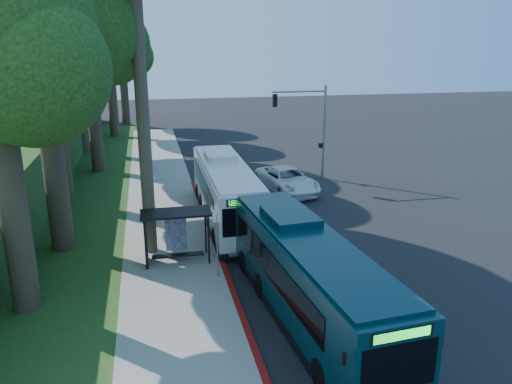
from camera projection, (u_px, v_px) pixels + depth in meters
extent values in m
plane|color=black|center=(301.00, 229.00, 27.71)|extent=(140.00, 140.00, 0.00)
cube|color=gray|center=(169.00, 239.00, 26.18)|extent=(4.50, 70.00, 0.12)
cube|color=maroon|center=(224.00, 267.00, 22.91)|extent=(0.25, 30.00, 0.13)
cube|color=#234719|center=(67.00, 216.00, 29.69)|extent=(8.00, 70.00, 0.06)
cube|color=black|center=(176.00, 213.00, 22.74)|extent=(3.20, 1.50, 0.10)
cube|color=black|center=(145.00, 242.00, 22.81)|extent=(0.06, 1.30, 2.20)
cube|color=navy|center=(176.00, 233.00, 23.75)|extent=(1.00, 0.12, 1.70)
cube|color=black|center=(178.00, 255.00, 23.23)|extent=(2.40, 0.40, 0.06)
cube|color=black|center=(146.00, 237.00, 23.38)|extent=(0.08, 0.08, 2.40)
cube|color=black|center=(206.00, 232.00, 23.96)|extent=(0.08, 0.08, 2.40)
cube|color=black|center=(146.00, 247.00, 22.26)|extent=(0.08, 0.08, 2.40)
cube|color=black|center=(209.00, 242.00, 22.84)|extent=(0.08, 0.08, 2.40)
cylinder|color=gray|center=(217.00, 247.00, 21.48)|extent=(0.06, 0.06, 3.00)
cube|color=white|center=(217.00, 216.00, 21.08)|extent=(0.35, 0.04, 0.55)
cylinder|color=gray|center=(324.00, 133.00, 37.05)|extent=(0.20, 0.20, 7.00)
cylinder|color=gray|center=(299.00, 91.00, 35.75)|extent=(4.00, 0.14, 0.14)
cube|color=black|center=(275.00, 101.00, 35.55)|extent=(0.30, 0.30, 0.90)
cube|color=black|center=(320.00, 145.00, 37.26)|extent=(0.25, 0.25, 0.35)
cylinder|color=#4C3F2D|center=(143.00, 121.00, 22.75)|extent=(0.60, 0.60, 13.00)
cylinder|color=#382B1E|center=(52.00, 146.00, 23.62)|extent=(1.10, 1.10, 10.50)
sphere|color=black|center=(35.00, 1.00, 21.77)|extent=(8.00, 8.00, 8.00)
sphere|color=black|center=(73.00, 29.00, 21.32)|extent=(5.60, 5.60, 5.60)
sphere|color=black|center=(11.00, 23.00, 23.05)|extent=(5.20, 5.20, 5.20)
cylinder|color=#382B1E|center=(55.00, 110.00, 30.70)|extent=(1.18, 1.18, 11.90)
sphere|color=black|center=(76.00, 7.00, 28.00)|extent=(7.00, 7.00, 7.00)
sphere|color=black|center=(17.00, 3.00, 30.17)|extent=(6.50, 6.50, 6.50)
cylinder|color=#382B1E|center=(94.00, 110.00, 38.79)|extent=(1.06, 1.06, 9.80)
sphere|color=black|center=(86.00, 29.00, 37.07)|extent=(8.40, 8.40, 8.40)
sphere|color=black|center=(110.00, 45.00, 36.56)|extent=(5.88, 5.88, 5.88)
sphere|color=black|center=(69.00, 41.00, 38.38)|extent=(5.46, 5.46, 5.46)
cylinder|color=#382B1E|center=(78.00, 92.00, 45.66)|extent=(1.14, 1.14, 11.20)
sphere|color=black|center=(70.00, 13.00, 43.69)|extent=(9.60, 9.60, 9.60)
sphere|color=black|center=(93.00, 28.00, 43.11)|extent=(6.72, 6.72, 6.72)
sphere|color=black|center=(54.00, 25.00, 45.19)|extent=(6.24, 6.24, 6.24)
cylinder|color=#382B1E|center=(112.00, 95.00, 53.96)|extent=(1.02, 1.02, 9.10)
sphere|color=black|center=(108.00, 41.00, 52.36)|extent=(8.00, 8.00, 8.00)
sphere|color=black|center=(124.00, 51.00, 51.87)|extent=(5.60, 5.60, 5.60)
sphere|color=black|center=(96.00, 49.00, 53.61)|extent=(5.20, 5.20, 5.20)
cylinder|color=#382B1E|center=(124.00, 91.00, 61.75)|extent=(0.98, 0.98, 8.40)
sphere|color=black|center=(121.00, 48.00, 60.28)|extent=(7.00, 7.00, 7.00)
sphere|color=black|center=(133.00, 56.00, 59.86)|extent=(4.90, 4.90, 4.90)
sphere|color=black|center=(112.00, 54.00, 61.38)|extent=(4.55, 4.55, 4.55)
cylinder|color=#382B1E|center=(12.00, 197.00, 18.10)|extent=(1.02, 1.02, 9.10)
sphere|color=black|center=(32.00, 70.00, 16.09)|extent=(5.04, 5.04, 5.04)
cube|color=silver|center=(226.00, 191.00, 28.74)|extent=(2.59, 11.97, 2.84)
cube|color=black|center=(227.00, 215.00, 29.17)|extent=(2.62, 12.03, 0.35)
cube|color=black|center=(225.00, 184.00, 29.13)|extent=(2.64, 9.34, 1.10)
cube|color=black|center=(246.00, 221.00, 23.13)|extent=(2.24, 0.13, 1.40)
cube|color=black|center=(213.00, 162.00, 34.20)|extent=(2.03, 0.13, 1.00)
cube|color=#19E533|center=(246.00, 202.00, 22.85)|extent=(1.65, 0.11, 0.28)
cube|color=silver|center=(226.00, 166.00, 28.32)|extent=(2.39, 11.37, 0.12)
cube|color=silver|center=(221.00, 155.00, 30.14)|extent=(1.79, 2.50, 0.35)
cylinder|color=black|center=(216.00, 237.00, 25.29)|extent=(0.30, 1.00, 1.00)
cylinder|color=black|center=(260.00, 233.00, 25.76)|extent=(0.30, 1.00, 1.00)
cylinder|color=black|center=(199.00, 191.00, 33.13)|extent=(0.30, 1.00, 1.00)
cylinder|color=black|center=(233.00, 189.00, 33.60)|extent=(0.30, 1.00, 1.00)
cube|color=#092832|center=(309.00, 276.00, 18.25)|extent=(3.47, 12.03, 2.82)
cube|color=black|center=(307.00, 311.00, 18.66)|extent=(3.50, 12.09, 0.35)
cube|color=black|center=(304.00, 264.00, 18.62)|extent=(3.32, 9.43, 1.09)
cube|color=black|center=(398.00, 366.00, 12.80)|extent=(2.22, 0.30, 1.38)
cube|color=black|center=(260.00, 216.00, 23.54)|extent=(2.02, 0.28, 0.99)
cube|color=#19E533|center=(402.00, 334.00, 12.52)|extent=(1.64, 0.23, 0.28)
cube|color=#092832|center=(310.00, 239.00, 17.83)|extent=(3.22, 11.42, 0.12)
cube|color=#092832|center=(290.00, 217.00, 19.59)|extent=(1.96, 2.61, 0.35)
cylinder|color=black|center=(322.00, 374.00, 14.81)|extent=(0.38, 1.01, 0.99)
cylinder|color=black|center=(389.00, 360.00, 15.45)|extent=(0.38, 1.01, 0.99)
cylinder|color=black|center=(245.00, 262.00, 22.42)|extent=(0.38, 1.01, 0.99)
cylinder|color=black|center=(293.00, 256.00, 23.06)|extent=(0.38, 1.01, 0.99)
imported|color=white|center=(287.00, 180.00, 34.54)|extent=(3.82, 6.44, 1.68)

